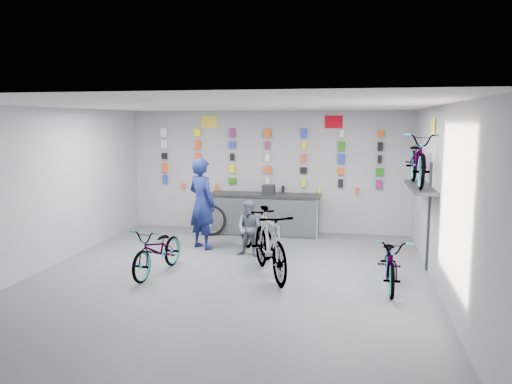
% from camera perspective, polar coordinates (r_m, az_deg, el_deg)
% --- Properties ---
extents(floor, '(8.00, 8.00, 0.00)m').
position_cam_1_polar(floor, '(8.91, -3.16, -9.82)').
color(floor, '#55555A').
rests_on(floor, ground).
extents(ceiling, '(8.00, 8.00, 0.00)m').
position_cam_1_polar(ceiling, '(8.48, -3.32, 9.85)').
color(ceiling, white).
rests_on(ceiling, wall_back).
extents(wall_back, '(7.00, 0.00, 7.00)m').
position_cam_1_polar(wall_back, '(12.45, 1.37, 2.38)').
color(wall_back, '#ACABAE').
rests_on(wall_back, floor).
extents(wall_front, '(7.00, 0.00, 7.00)m').
position_cam_1_polar(wall_front, '(4.87, -15.17, -6.88)').
color(wall_front, '#ACABAE').
rests_on(wall_front, floor).
extents(wall_left, '(0.00, 8.00, 8.00)m').
position_cam_1_polar(wall_left, '(10.03, -22.99, 0.36)').
color(wall_left, '#ACABAE').
rests_on(wall_left, floor).
extents(wall_right, '(0.00, 8.00, 8.00)m').
position_cam_1_polar(wall_right, '(8.41, 20.53, -0.88)').
color(wall_right, '#ACABAE').
rests_on(wall_right, floor).
extents(counter, '(2.70, 0.66, 1.00)m').
position_cam_1_polar(counter, '(12.15, 0.98, -2.60)').
color(counter, black).
rests_on(counter, floor).
extents(merch_wall, '(5.56, 0.08, 1.57)m').
position_cam_1_polar(merch_wall, '(12.36, 1.06, 3.81)').
color(merch_wall, '#273EB8').
rests_on(merch_wall, wall_back).
extents(wall_bracket, '(0.39, 1.90, 2.00)m').
position_cam_1_polar(wall_bracket, '(9.57, 18.37, 0.03)').
color(wall_bracket, '#333338').
rests_on(wall_bracket, wall_right).
extents(sign_left, '(0.42, 0.02, 0.30)m').
position_cam_1_polar(sign_left, '(12.71, -5.36, 7.97)').
color(sign_left, yellow).
rests_on(sign_left, wall_back).
extents(sign_right, '(0.42, 0.02, 0.30)m').
position_cam_1_polar(sign_right, '(12.20, 8.87, 7.91)').
color(sign_right, red).
rests_on(sign_right, wall_back).
extents(sign_side, '(0.02, 0.40, 0.30)m').
position_cam_1_polar(sign_side, '(9.50, 19.60, 7.10)').
color(sign_side, yellow).
rests_on(sign_side, wall_right).
extents(bike_left, '(0.78, 1.73, 0.88)m').
position_cam_1_polar(bike_left, '(9.20, -11.12, -6.53)').
color(bike_left, gray).
rests_on(bike_left, floor).
extents(bike_center, '(1.37, 2.07, 1.21)m').
position_cam_1_polar(bike_center, '(8.84, 1.58, -5.86)').
color(bike_center, gray).
rests_on(bike_center, floor).
extents(bike_right, '(0.60, 1.69, 0.89)m').
position_cam_1_polar(bike_right, '(8.59, 15.17, -7.68)').
color(bike_right, gray).
rests_on(bike_right, floor).
extents(bike_service, '(1.34, 1.70, 1.03)m').
position_cam_1_polar(bike_service, '(10.34, -0.00, -4.33)').
color(bike_service, gray).
rests_on(bike_service, floor).
extents(bike_wall, '(0.63, 1.80, 0.95)m').
position_cam_1_polar(bike_wall, '(9.50, 18.06, 3.56)').
color(bike_wall, gray).
rests_on(bike_wall, wall_bracket).
extents(clerk, '(0.86, 0.77, 1.97)m').
position_cam_1_polar(clerk, '(10.79, -6.21, -1.31)').
color(clerk, navy).
rests_on(clerk, floor).
extents(customer, '(0.64, 0.54, 1.15)m').
position_cam_1_polar(customer, '(10.15, -0.73, -4.20)').
color(customer, slate).
rests_on(customer, floor).
extents(spare_wheel, '(0.77, 0.34, 0.75)m').
position_cam_1_polar(spare_wheel, '(12.10, -5.18, -3.24)').
color(spare_wheel, black).
rests_on(spare_wheel, floor).
extents(register, '(0.28, 0.30, 0.22)m').
position_cam_1_polar(register, '(12.04, 1.46, 0.31)').
color(register, black).
rests_on(register, counter).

